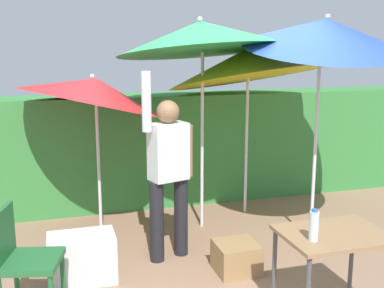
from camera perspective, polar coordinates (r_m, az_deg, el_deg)
name	(u,v)px	position (r m, az deg, el deg)	size (l,w,h in m)	color
ground_plane	(200,254)	(5.05, 1.00, -13.00)	(24.00, 24.00, 0.00)	#937056
hedge_row	(160,148)	(6.50, -3.85, -0.53)	(8.00, 0.70, 1.47)	#38843D
umbrella_rainbow	(201,37)	(5.35, 1.11, 12.71)	(1.92, 1.92, 2.52)	silver
umbrella_orange	(247,64)	(5.89, 6.56, 9.49)	(2.02, 1.99, 2.33)	silver
umbrella_yellow	(324,33)	(5.11, 15.53, 12.63)	(1.69, 1.69, 2.57)	silver
umbrella_navy	(94,91)	(5.45, -11.62, 6.21)	(1.72, 1.68, 2.02)	silver
person_vendor	(168,168)	(4.67, -2.83, -2.89)	(0.55, 0.31, 1.88)	black
chair_plastic	(21,256)	(4.01, -19.73, -12.49)	(0.53, 0.53, 0.89)	#236633
cooler_box	(82,258)	(4.56, -13.01, -13.13)	(0.60, 0.38, 0.44)	silver
crate_cardboard	(236,257)	(4.65, 5.31, -13.35)	(0.39, 0.38, 0.29)	#9E7A4C
folding_table	(334,243)	(3.87, 16.58, -11.30)	(0.80, 0.60, 0.71)	#4C4C51
bottle_water	(314,226)	(3.61, 14.37, -9.45)	(0.07, 0.07, 0.24)	silver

